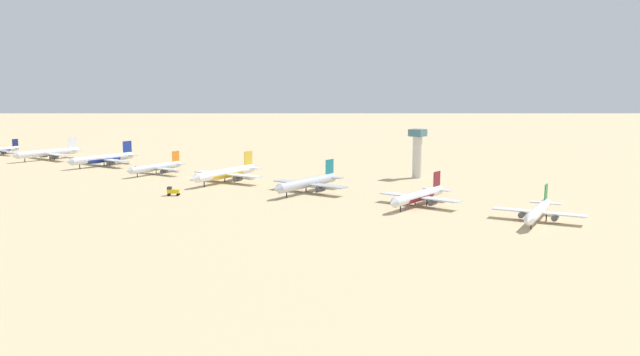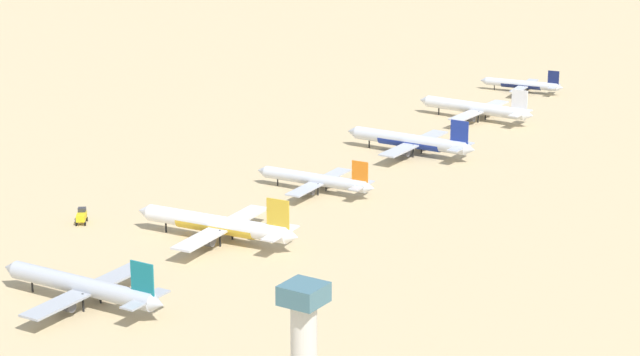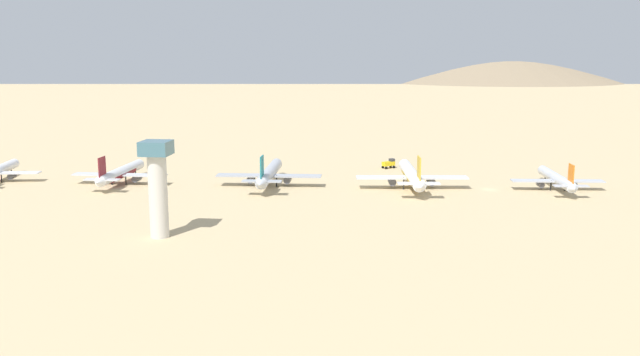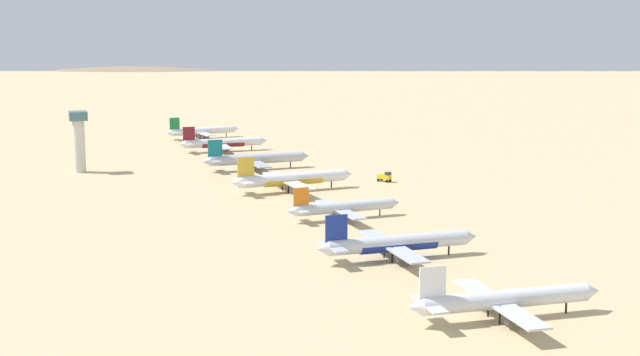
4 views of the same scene
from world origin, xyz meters
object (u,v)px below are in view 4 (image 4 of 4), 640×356
(parked_jet_1, at_px, (504,300))
(control_tower, at_px, (79,138))
(parked_jet_5, at_px, (255,159))
(parked_jet_4, at_px, (292,179))
(service_truck, at_px, (385,176))
(parked_jet_2, at_px, (397,243))
(parked_jet_6, at_px, (222,143))
(parked_jet_3, at_px, (343,207))
(parked_jet_7, at_px, (202,131))

(parked_jet_1, relative_size, control_tower, 1.83)
(parked_jet_5, relative_size, control_tower, 1.85)
(parked_jet_4, distance_m, service_truck, 40.61)
(parked_jet_2, height_order, parked_jet_4, parked_jet_4)
(parked_jet_4, bearing_deg, parked_jet_6, 91.61)
(parked_jet_2, distance_m, parked_jet_5, 151.70)
(parked_jet_4, bearing_deg, parked_jet_2, -90.34)
(parked_jet_4, bearing_deg, parked_jet_1, -89.24)
(parked_jet_1, height_order, parked_jet_3, parked_jet_1)
(parked_jet_6, xyz_separation_m, service_truck, (42.70, -96.34, -1.98))
(service_truck, bearing_deg, parked_jet_1, -103.01)
(parked_jet_2, bearing_deg, parked_jet_3, 86.77)
(parked_jet_4, distance_m, parked_jet_7, 151.56)
(parked_jet_1, height_order, parked_jet_2, parked_jet_2)
(parked_jet_2, relative_size, parked_jet_7, 1.18)
(parked_jet_4, height_order, parked_jet_7, parked_jet_4)
(parked_jet_1, relative_size, service_truck, 8.10)
(control_tower, bearing_deg, service_truck, -28.07)
(parked_jet_6, relative_size, service_truck, 7.47)
(parked_jet_2, xyz_separation_m, parked_jet_7, (-2.50, 253.06, -0.63))
(parked_jet_1, distance_m, parked_jet_2, 54.03)
(control_tower, bearing_deg, parked_jet_5, -13.24)
(parked_jet_7, distance_m, control_tower, 108.86)
(parked_jet_5, bearing_deg, parked_jet_3, -88.11)
(service_truck, bearing_deg, parked_jet_5, 133.89)
(parked_jet_4, bearing_deg, parked_jet_5, 91.14)
(parked_jet_7, bearing_deg, parked_jet_3, -88.46)
(parked_jet_5, bearing_deg, control_tower, 166.76)
(parked_jet_4, bearing_deg, parked_jet_7, 91.17)
(parked_jet_1, xyz_separation_m, service_truck, (37.72, 163.28, -2.36))
(parked_jet_5, distance_m, parked_jet_7, 101.38)
(parked_jet_3, bearing_deg, parked_jet_1, -90.14)
(parked_jet_2, relative_size, parked_jet_4, 0.97)
(parked_jet_3, height_order, parked_jet_5, parked_jet_5)
(parked_jet_3, bearing_deg, parked_jet_4, 92.65)
(parked_jet_3, relative_size, parked_jet_4, 0.81)
(parked_jet_7, bearing_deg, parked_jet_5, -88.81)
(parked_jet_4, relative_size, parked_jet_5, 1.04)
(parked_jet_6, xyz_separation_m, control_tower, (-67.34, -37.67, 10.05))
(parked_jet_1, bearing_deg, parked_jet_5, 90.85)
(service_truck, bearing_deg, parked_jet_3, -123.01)
(parked_jet_2, distance_m, parked_jet_3, 51.74)
(parked_jet_1, bearing_deg, parked_jet_4, 90.76)
(parked_jet_1, xyz_separation_m, parked_jet_3, (0.25, 105.62, -0.67))
(parked_jet_1, distance_m, control_tower, 233.64)
(parked_jet_4, xyz_separation_m, parked_jet_6, (-2.92, 104.13, -0.55))
(control_tower, bearing_deg, parked_jet_4, -43.41)
(parked_jet_2, relative_size, parked_jet_6, 1.10)
(parked_jet_2, bearing_deg, service_truck, 69.73)
(parked_jet_3, relative_size, parked_jet_5, 0.84)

